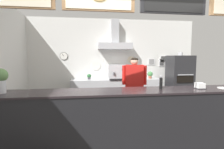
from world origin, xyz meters
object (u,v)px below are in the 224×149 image
at_px(potted_oregano, 150,74).
at_px(shop_worker, 134,88).
at_px(napkin_holder, 200,86).
at_px(pizza_oven, 179,82).
at_px(pepper_grinder, 161,82).
at_px(espresso_machine, 116,72).
at_px(potted_thyme, 89,76).
at_px(condiment_plate, 224,88).
at_px(basil_vase, 1,79).

bearing_deg(potted_oregano, shop_worker, -124.90).
xyz_separation_m(shop_worker, napkin_holder, (0.77, -1.39, 0.26)).
bearing_deg(pizza_oven, shop_worker, -150.52).
bearing_deg(pepper_grinder, espresso_machine, 97.94).
height_order(potted_oregano, pepper_grinder, pepper_grinder).
height_order(potted_thyme, pepper_grinder, pepper_grinder).
bearing_deg(espresso_machine, pepper_grinder, -82.06).
xyz_separation_m(potted_thyme, condiment_plate, (2.27, -2.66, 0.05)).
distance_m(pizza_oven, pepper_grinder, 2.83).
bearing_deg(basil_vase, shop_worker, 30.04).
height_order(basil_vase, condiment_plate, basil_vase).
distance_m(potted_oregano, pepper_grinder, 2.65).
distance_m(pizza_oven, potted_thyme, 2.81).
distance_m(shop_worker, napkin_holder, 1.61).
relative_size(potted_oregano, pepper_grinder, 0.98).
height_order(shop_worker, potted_thyme, shop_worker).
height_order(pizza_oven, pepper_grinder, pizza_oven).
distance_m(pizza_oven, basil_vase, 4.71).
bearing_deg(shop_worker, potted_thyme, -36.96).
distance_m(potted_thyme, potted_oregano, 1.93).
relative_size(espresso_machine, pepper_grinder, 2.41).
height_order(pizza_oven, potted_thyme, pizza_oven).
relative_size(napkin_holder, basil_vase, 0.43).
distance_m(pizza_oven, napkin_holder, 2.55).
distance_m(espresso_machine, condiment_plate, 2.99).
relative_size(pizza_oven, pepper_grinder, 7.67).
height_order(basil_vase, pepper_grinder, basil_vase).
bearing_deg(espresso_machine, condiment_plate, -61.22).
distance_m(shop_worker, potted_thyme, 1.65).
bearing_deg(condiment_plate, pizza_oven, 77.62).
distance_m(espresso_machine, pepper_grinder, 2.56).
xyz_separation_m(pepper_grinder, condiment_plate, (1.09, -0.09, -0.11)).
bearing_deg(basil_vase, condiment_plate, -1.01).
bearing_deg(shop_worker, espresso_machine, -66.18).
relative_size(potted_thyme, basil_vase, 0.45).
xyz_separation_m(pizza_oven, potted_oregano, (-0.87, 0.24, 0.23)).
height_order(pizza_oven, napkin_holder, pizza_oven).
height_order(espresso_machine, basil_vase, basil_vase).
height_order(pizza_oven, espresso_machine, pizza_oven).
distance_m(espresso_machine, basil_vase, 3.31).
relative_size(espresso_machine, condiment_plate, 2.83).
distance_m(potted_thyme, napkin_holder, 3.21).
xyz_separation_m(espresso_machine, condiment_plate, (1.44, -2.62, -0.07)).
bearing_deg(pizza_oven, potted_oregano, 164.74).
height_order(pizza_oven, potted_oregano, pizza_oven).
distance_m(napkin_holder, condiment_plate, 0.42).
xyz_separation_m(espresso_machine, pepper_grinder, (0.35, -2.53, 0.03)).
bearing_deg(shop_worker, potted_oregano, -113.32).
height_order(potted_thyme, napkin_holder, napkin_holder).
bearing_deg(potted_oregano, condiment_plate, -82.57).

